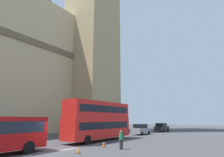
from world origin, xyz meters
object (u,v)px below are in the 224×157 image
(sedan_trailing, at_px, (162,127))
(traffic_cone_middle, at_px, (78,150))
(double_decker_bus, at_px, (99,119))
(traffic_cone_east, at_px, (104,144))
(pedestrian_by_kerb, at_px, (121,139))
(sedan_lead, at_px, (141,129))

(sedan_trailing, xyz_separation_m, traffic_cone_middle, (-28.61, -4.06, -0.63))
(double_decker_bus, distance_m, traffic_cone_east, 5.81)
(sedan_trailing, distance_m, pedestrian_by_kerb, 25.52)
(traffic_cone_east, bearing_deg, double_decker_bus, 45.08)
(traffic_cone_east, xyz_separation_m, pedestrian_by_kerb, (-0.19, -2.20, 0.63))
(pedestrian_by_kerb, bearing_deg, sedan_trailing, 13.08)
(sedan_lead, distance_m, pedestrian_by_kerb, 16.90)
(traffic_cone_east, distance_m, pedestrian_by_kerb, 2.29)
(pedestrian_by_kerb, bearing_deg, traffic_cone_east, 85.15)
(double_decker_bus, xyz_separation_m, traffic_cone_east, (-3.72, -3.74, -2.43))
(double_decker_bus, bearing_deg, pedestrian_by_kerb, -123.39)
(sedan_lead, relative_size, traffic_cone_east, 7.59)
(sedan_trailing, height_order, traffic_cone_east, sedan_trailing)
(sedan_lead, relative_size, traffic_cone_middle, 7.59)
(sedan_lead, bearing_deg, sedan_trailing, -2.08)
(sedan_trailing, relative_size, traffic_cone_middle, 7.59)
(traffic_cone_east, bearing_deg, sedan_trailing, 8.26)
(double_decker_bus, xyz_separation_m, pedestrian_by_kerb, (-3.91, -5.93, -1.80))
(traffic_cone_east, bearing_deg, pedestrian_by_kerb, -94.85)
(pedestrian_by_kerb, bearing_deg, double_decker_bus, 56.61)
(double_decker_bus, bearing_deg, traffic_cone_east, -134.92)
(double_decker_bus, xyz_separation_m, sedan_trailing, (20.95, -0.16, -1.80))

